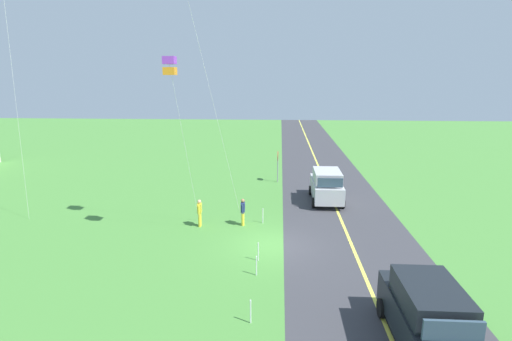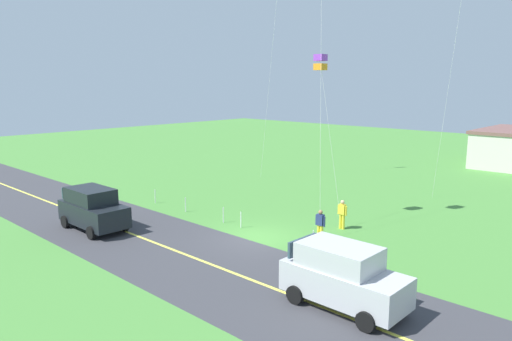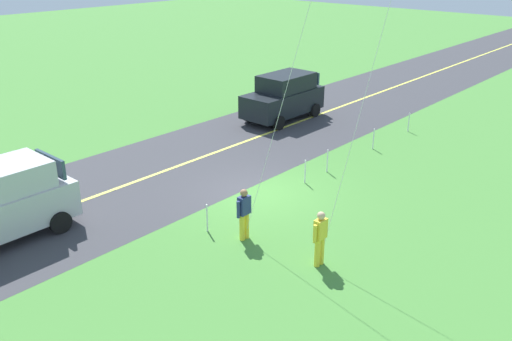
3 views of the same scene
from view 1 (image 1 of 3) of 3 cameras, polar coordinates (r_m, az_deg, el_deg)
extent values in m
cube|color=#478438|center=(20.51, 2.60, -10.89)|extent=(120.00, 120.00, 0.10)
cube|color=#38383D|center=(20.84, 13.87, -10.74)|extent=(120.00, 7.00, 0.00)
cube|color=#E5E04C|center=(20.83, 13.87, -10.73)|extent=(120.00, 0.16, 0.00)
cube|color=#B7B7BC|center=(27.42, 10.20, -2.65)|extent=(4.40, 1.90, 1.10)
cube|color=#B7B7BC|center=(26.93, 10.34, -0.85)|extent=(2.73, 1.75, 0.80)
cube|color=#334756|center=(27.98, 10.09, -0.30)|extent=(0.10, 1.61, 0.64)
cube|color=#334756|center=(25.38, 10.76, -1.76)|extent=(0.10, 1.61, 0.60)
cylinder|color=black|center=(28.85, 7.96, -2.89)|extent=(0.68, 0.22, 0.68)
cylinder|color=black|center=(29.06, 11.70, -2.92)|extent=(0.68, 0.22, 0.68)
cylinder|color=black|center=(26.12, 8.42, -4.66)|extent=(0.68, 0.22, 0.68)
cylinder|color=black|center=(26.36, 12.55, -4.67)|extent=(0.68, 0.22, 0.68)
cube|color=black|center=(14.36, 23.35, -19.34)|extent=(4.40, 1.90, 1.10)
cube|color=black|center=(13.68, 24.10, -16.52)|extent=(2.73, 1.75, 0.80)
cube|color=#334756|center=(14.57, 22.60, -14.45)|extent=(0.10, 1.62, 0.64)
cube|color=#334756|center=(12.41, 26.81, -20.11)|extent=(0.10, 1.62, 0.60)
cylinder|color=black|center=(15.53, 17.84, -18.56)|extent=(0.68, 0.22, 0.68)
cylinder|color=black|center=(16.09, 24.75, -17.99)|extent=(0.68, 0.22, 0.68)
cylinder|color=gray|center=(31.94, 3.18, 0.15)|extent=(0.08, 0.08, 2.10)
cylinder|color=red|center=(31.70, 3.21, 2.13)|extent=(0.76, 0.04, 0.76)
cylinder|color=white|center=(31.70, 3.16, 2.13)|extent=(0.62, 0.01, 0.62)
cylinder|color=yellow|center=(22.85, -8.22, -7.15)|extent=(0.16, 0.16, 0.82)
cylinder|color=yellow|center=(23.02, -8.13, -6.99)|extent=(0.16, 0.16, 0.82)
cube|color=yellow|center=(22.70, -8.24, -5.44)|extent=(0.36, 0.22, 0.56)
cylinder|color=yellow|center=(22.50, -8.36, -5.76)|extent=(0.10, 0.10, 0.52)
cylinder|color=yellow|center=(22.94, -8.11, -5.37)|extent=(0.10, 0.10, 0.52)
sphere|color=#D8AD84|center=(22.58, -8.27, -4.51)|extent=(0.22, 0.22, 0.22)
cylinder|color=yellow|center=(22.79, -1.94, -7.07)|extent=(0.16, 0.16, 0.82)
cylinder|color=yellow|center=(22.96, -1.89, -6.91)|extent=(0.16, 0.16, 0.82)
cube|color=navy|center=(22.64, -1.93, -5.36)|extent=(0.36, 0.22, 0.56)
cylinder|color=navy|center=(22.43, -1.99, -5.68)|extent=(0.10, 0.10, 0.52)
cylinder|color=navy|center=(22.88, -1.87, -5.28)|extent=(0.10, 0.10, 0.52)
sphere|color=#9E704C|center=(22.52, -1.94, -4.42)|extent=(0.22, 0.22, 0.22)
cylinder|color=silver|center=(20.89, -10.10, 2.38)|extent=(2.20, 0.73, 8.93)
cube|color=purple|center=(19.56, -12.50, 15.42)|extent=(0.56, 0.56, 0.36)
cube|color=orange|center=(19.54, -12.42, 13.96)|extent=(0.56, 0.56, 0.36)
cylinder|color=silver|center=(20.64, -5.86, 8.14)|extent=(2.11, 2.55, 13.03)
cylinder|color=silver|center=(26.83, -31.74, 9.86)|extent=(1.09, 0.32, 15.27)
cylinder|color=silver|center=(14.49, -0.80, -19.86)|extent=(0.05, 0.05, 0.90)
cylinder|color=silver|center=(17.42, 0.06, -13.71)|extent=(0.05, 0.05, 0.90)
cylinder|color=silver|center=(18.68, 0.33, -11.74)|extent=(0.05, 0.05, 0.90)
cylinder|color=silver|center=(23.18, 1.00, -6.60)|extent=(0.05, 0.05, 0.90)
camera|label=2|loc=(38.49, 29.97, 10.80)|focal=33.46mm
camera|label=3|loc=(33.50, -17.12, 12.13)|focal=37.67mm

